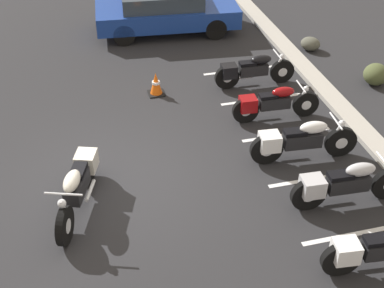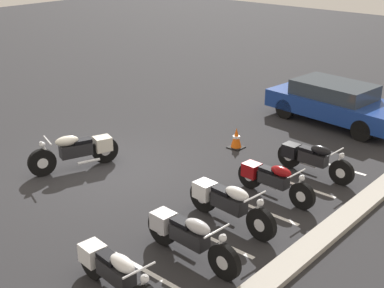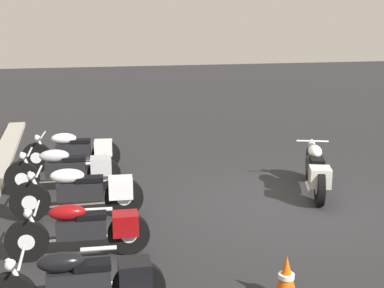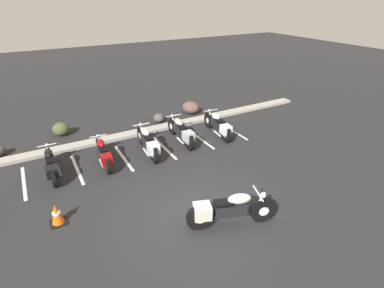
{
  "view_description": "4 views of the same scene",
  "coord_description": "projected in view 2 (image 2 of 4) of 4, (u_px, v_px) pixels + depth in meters",
  "views": [
    {
      "loc": [
        8.35,
        -0.57,
        6.79
      ],
      "look_at": [
        0.21,
        1.52,
        0.82
      ],
      "focal_mm": 50.0,
      "sensor_mm": 36.0,
      "label": 1
    },
    {
      "loc": [
        7.98,
        9.72,
        5.7
      ],
      "look_at": [
        -0.78,
        2.01,
        1.0
      ],
      "focal_mm": 50.0,
      "sensor_mm": 36.0,
      "label": 2
    },
    {
      "loc": [
        -8.87,
        3.99,
        3.43
      ],
      "look_at": [
        1.31,
        1.61,
        0.95
      ],
      "focal_mm": 50.0,
      "sensor_mm": 36.0,
      "label": 3
    },
    {
      "loc": [
        -3.18,
        -5.41,
        5.33
      ],
      "look_at": [
        0.93,
        1.89,
        1.06
      ],
      "focal_mm": 28.0,
      "sensor_mm": 36.0,
      "label": 4
    }
  ],
  "objects": [
    {
      "name": "parked_bike_4",
      "position": [
        114.0,
        271.0,
        8.8
      ],
      "size": [
        0.65,
        2.23,
        0.88
      ],
      "rotation": [
        0.0,
        0.0,
        1.47
      ],
      "color": "black",
      "rests_on": "ground"
    },
    {
      "name": "ground",
      "position": [
        113.0,
        169.0,
        13.65
      ],
      "size": [
        60.0,
        60.0,
        0.0
      ],
      "primitive_type": "plane",
      "color": "#262628"
    },
    {
      "name": "parked_bike_0",
      "position": [
        311.0,
        158.0,
        13.22
      ],
      "size": [
        0.59,
        2.11,
        0.83
      ],
      "rotation": [
        0.0,
        0.0,
        1.54
      ],
      "color": "black",
      "rests_on": "ground"
    },
    {
      "name": "concrete_curb",
      "position": [
        308.0,
        248.0,
        10.16
      ],
      "size": [
        18.0,
        0.5,
        0.12
      ],
      "primitive_type": "cube",
      "color": "#A8A399",
      "rests_on": "ground"
    },
    {
      "name": "stall_line_1",
      "position": [
        296.0,
        184.0,
        12.84
      ],
      "size": [
        0.1,
        2.1,
        0.0
      ],
      "primitive_type": "cube",
      "color": "white",
      "rests_on": "ground"
    },
    {
      "name": "parked_bike_2",
      "position": [
        227.0,
        202.0,
        11.01
      ],
      "size": [
        0.64,
        2.3,
        0.9
      ],
      "rotation": [
        0.0,
        0.0,
        1.49
      ],
      "color": "black",
      "rests_on": "ground"
    },
    {
      "name": "stall_line_2",
      "position": [
        257.0,
        209.0,
        11.72
      ],
      "size": [
        0.1,
        2.1,
        0.0
      ],
      "primitive_type": "cube",
      "color": "white",
      "rests_on": "ground"
    },
    {
      "name": "car_blue",
      "position": [
        336.0,
        102.0,
        16.71
      ],
      "size": [
        2.19,
        4.45,
        1.29
      ],
      "rotation": [
        0.0,
        0.0,
        1.48
      ],
      "color": "black",
      "rests_on": "ground"
    },
    {
      "name": "traffic_cone",
      "position": [
        236.0,
        139.0,
        14.9
      ],
      "size": [
        0.4,
        0.4,
        0.59
      ],
      "color": "black",
      "rests_on": "ground"
    },
    {
      "name": "stall_line_3",
      "position": [
        211.0,
        238.0,
        10.6
      ],
      "size": [
        0.1,
        2.1,
        0.0
      ],
      "primitive_type": "cube",
      "color": "white",
      "rests_on": "ground"
    },
    {
      "name": "motorcycle_cream_featured",
      "position": [
        79.0,
        150.0,
        13.56
      ],
      "size": [
        2.26,
        1.03,
        0.92
      ],
      "rotation": [
        0.0,
        0.0,
        -0.34
      ],
      "color": "black",
      "rests_on": "ground"
    },
    {
      "name": "parked_bike_1",
      "position": [
        271.0,
        179.0,
        12.12
      ],
      "size": [
        0.58,
        2.08,
        0.82
      ],
      "rotation": [
        0.0,
        0.0,
        1.51
      ],
      "color": "black",
      "rests_on": "ground"
    },
    {
      "name": "stall_line_4",
      "position": [
        153.0,
        275.0,
        9.48
      ],
      "size": [
        0.1,
        2.1,
        0.0
      ],
      "primitive_type": "cube",
      "color": "white",
      "rests_on": "ground"
    },
    {
      "name": "stall_line_0",
      "position": [
        328.0,
        164.0,
        13.96
      ],
      "size": [
        0.1,
        2.1,
        0.0
      ],
      "primitive_type": "cube",
      "color": "white",
      "rests_on": "ground"
    },
    {
      "name": "parked_bike_3",
      "position": [
        187.0,
        235.0,
        9.82
      ],
      "size": [
        0.64,
        2.28,
        0.9
      ],
      "rotation": [
        0.0,
        0.0,
        1.52
      ],
      "color": "black",
      "rests_on": "ground"
    }
  ]
}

